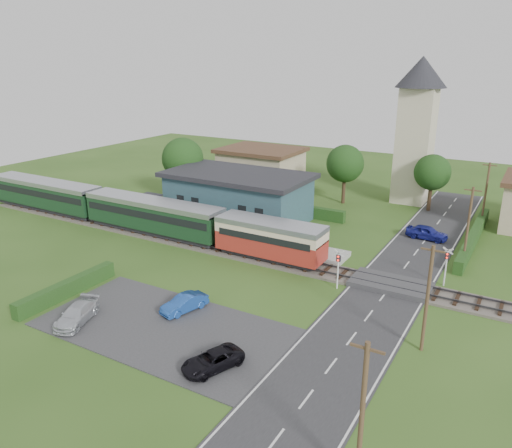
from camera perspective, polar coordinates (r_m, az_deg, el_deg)
The scene contains 31 objects.
ground at distance 43.07m, azimuth 1.45°, elevation -5.30°, with size 120.00×120.00×0.00m, color #2D4C19.
railway_track at distance 44.65m, azimuth 2.69°, elevation -4.27°, with size 76.00×3.20×0.49m.
road at distance 39.71m, azimuth 14.32°, elevation -8.04°, with size 6.00×70.00×0.05m, color #28282B.
car_park at distance 35.02m, azimuth -10.49°, elevation -11.51°, with size 17.00×9.00×0.08m, color #333335.
crossing_deck at distance 41.38m, azimuth 15.14°, elevation -6.68°, with size 6.20×3.40×0.45m, color #333335.
platform at distance 52.08m, azimuth -5.44°, elevation -0.82°, with size 30.00×3.00×0.45m, color gray.
equipment_hut at distance 56.47m, azimuth -12.12°, elevation 2.00°, with size 2.30×2.30×2.55m.
station_building at distance 55.93m, azimuth -2.08°, elevation 3.26°, with size 16.00×9.00×5.30m.
train at distance 53.95m, azimuth -14.20°, elevation 1.55°, with size 43.20×2.90×3.40m.
church_tower at distance 64.52m, azimuth 17.95°, elevation 11.25°, with size 6.00×6.00×17.60m.
house_west at distance 70.09m, azimuth 0.58°, elevation 6.48°, with size 10.80×8.80×5.50m.
hedge_carpark at distance 41.05m, azimuth -20.78°, elevation -6.92°, with size 0.80×9.00×1.20m, color #193814.
hedge_roadside at distance 53.51m, azimuth 23.59°, elevation -1.38°, with size 0.80×18.00×1.20m, color #193814.
hedge_station at distance 60.20m, azimuth 0.23°, elevation 2.36°, with size 22.00×0.80×1.30m, color #193814.
tree_a at distance 63.38m, azimuth -8.37°, elevation 7.39°, with size 5.20×5.20×8.00m.
tree_b at distance 62.50m, azimuth 10.14°, elevation 6.80°, with size 4.60×4.60×7.34m.
tree_c at distance 61.90m, azimuth 19.51°, elevation 5.57°, with size 4.20×4.20×6.78m.
utility_pole_a at distance 22.05m, azimuth 12.02°, elevation -20.53°, with size 1.40×0.22×7.00m.
utility_pole_b at distance 32.07m, azimuth 19.00°, elevation -7.97°, with size 1.40×0.22×7.00m.
utility_pole_c at distance 46.90m, azimuth 23.08°, elevation -0.08°, with size 1.40×0.22×7.00m.
utility_pole_d at distance 58.43m, azimuth 24.75°, elevation 3.16°, with size 1.40×0.22×7.00m.
crossing_signal_near at distance 39.45m, azimuth 9.38°, elevation -4.48°, with size 0.84×0.28×3.28m.
crossing_signal_far at distance 42.19m, azimuth 20.95°, elevation -3.96°, with size 0.84×0.28×3.28m.
streetlamp_west at distance 69.70m, azimuth -6.52°, elevation 6.50°, with size 0.30×0.30×5.15m.
streetlamp_east at distance 63.31m, azimuth 26.81°, elevation 3.39°, with size 0.30×0.30×5.15m.
car_on_road at distance 52.79m, azimuth 18.95°, elevation -0.92°, with size 1.63×4.05×1.38m, color navy.
car_park_blue at distance 36.48m, azimuth -8.18°, elevation -8.96°, with size 1.25×3.58×1.18m, color #1C489C.
car_park_silver at distance 36.81m, azimuth -19.81°, elevation -9.67°, with size 1.68×4.13×1.20m, color #B8BCC3.
car_park_dark at distance 30.23m, azimuth -5.00°, elevation -15.26°, with size 1.75×3.80×1.06m, color black.
pedestrian_near at distance 49.07m, azimuth -0.55°, elevation -0.53°, with size 0.68×0.45×1.87m, color gray.
pedestrian_far at distance 54.86m, azimuth -11.20°, elevation 1.12°, with size 0.85×0.66×1.75m, color gray.
Camera 1 is at (18.89, -34.60, 17.36)m, focal length 35.00 mm.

